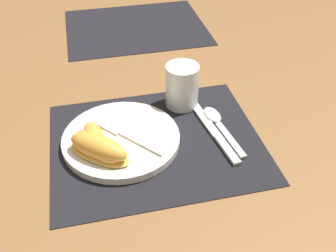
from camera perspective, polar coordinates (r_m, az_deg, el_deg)
ground_plane at (r=0.83m, az=-1.71°, el=-2.40°), size 3.00×3.00×0.00m
placemat at (r=0.83m, az=-1.72°, el=-2.30°), size 0.44×0.35×0.00m
placemat_far at (r=1.30m, az=-4.69°, el=14.15°), size 0.44×0.35×0.00m
plate at (r=0.82m, az=-6.80°, el=-1.88°), size 0.24×0.24×0.02m
juice_glass at (r=0.90m, az=2.04°, el=5.53°), size 0.08×0.08×0.10m
knife at (r=0.85m, az=6.69°, el=-0.80°), size 0.05×0.22×0.01m
spoon at (r=0.88m, az=7.10°, el=0.74°), size 0.05×0.18×0.01m
fork at (r=0.82m, az=-6.47°, el=-1.07°), size 0.13×0.15×0.00m
citrus_wedge_0 at (r=0.80m, az=-10.60°, el=-1.81°), size 0.06×0.11×0.03m
citrus_wedge_1 at (r=0.78m, az=-10.33°, el=-3.02°), size 0.11×0.13×0.03m
citrus_wedge_2 at (r=0.77m, az=-10.02°, el=-3.19°), size 0.13×0.12×0.05m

